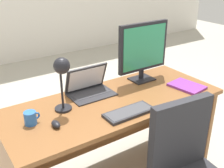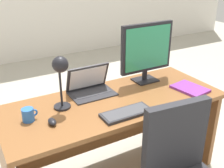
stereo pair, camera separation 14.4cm
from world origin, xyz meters
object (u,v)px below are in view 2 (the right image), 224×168
(monitor, at_px, (147,49))
(book, at_px, (190,89))
(coffee_mug, at_px, (28,115))
(laptop, at_px, (90,84))
(keyboard, at_px, (126,113))
(desk_lamp, at_px, (61,71))
(desk, at_px, (111,122))
(mouse, at_px, (52,122))

(monitor, relative_size, book, 1.71)
(monitor, xyz_separation_m, book, (0.21, -0.33, -0.27))
(coffee_mug, bearing_deg, laptop, 19.74)
(keyboard, relative_size, book, 1.21)
(keyboard, bearing_deg, laptop, 98.87)
(desk_lamp, bearing_deg, laptop, 29.12)
(desk, height_order, book, book)
(desk, height_order, monitor, monitor)
(laptop, bearing_deg, book, -26.28)
(keyboard, height_order, coffee_mug, coffee_mug)
(monitor, relative_size, mouse, 5.78)
(laptop, bearing_deg, desk, -59.29)
(monitor, relative_size, keyboard, 1.40)
(mouse, distance_m, book, 1.14)
(laptop, xyz_separation_m, book, (0.73, -0.36, -0.06))
(monitor, height_order, coffee_mug, monitor)
(book, relative_size, coffee_mug, 2.83)
(keyboard, bearing_deg, desk, 83.42)
(desk, xyz_separation_m, keyboard, (-0.03, -0.27, 0.23))
(monitor, bearing_deg, book, -57.58)
(monitor, distance_m, coffee_mug, 1.09)
(desk, distance_m, keyboard, 0.36)
(monitor, bearing_deg, keyboard, -137.86)
(desk, height_order, mouse, mouse)
(monitor, bearing_deg, desk_lamp, -171.07)
(desk, height_order, desk_lamp, desk_lamp)
(coffee_mug, bearing_deg, desk, 2.10)
(mouse, bearing_deg, book, -2.45)
(monitor, height_order, mouse, monitor)
(monitor, bearing_deg, coffee_mug, -171.31)
(book, bearing_deg, keyboard, -173.24)
(mouse, xyz_separation_m, desk_lamp, (0.13, 0.15, 0.26))
(keyboard, xyz_separation_m, desk_lamp, (-0.35, 0.28, 0.27))
(mouse, bearing_deg, laptop, 36.93)
(keyboard, bearing_deg, book, 6.76)
(desk_lamp, bearing_deg, book, -11.44)
(mouse, distance_m, desk_lamp, 0.33)
(desk, relative_size, keyboard, 4.69)
(keyboard, distance_m, mouse, 0.50)
(desk, height_order, keyboard, keyboard)
(coffee_mug, bearing_deg, mouse, -45.56)
(coffee_mug, bearing_deg, desk_lamp, 7.92)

